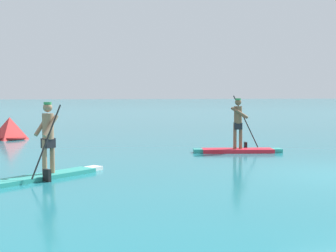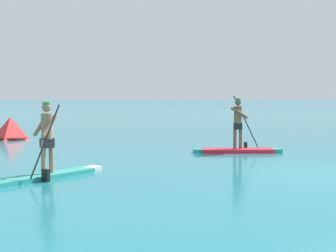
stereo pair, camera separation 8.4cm
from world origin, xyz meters
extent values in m
cube|color=teal|center=(-6.90, 1.52, 0.05)|extent=(2.63, 2.15, 0.10)
cube|color=white|center=(-5.60, 2.48, 0.05)|extent=(0.48, 0.48, 0.10)
cylinder|color=#997051|center=(-6.83, 1.57, 0.50)|extent=(0.11, 0.11, 0.80)
cylinder|color=#997051|center=(-6.65, 1.71, 0.50)|extent=(0.11, 0.11, 0.80)
cube|color=black|center=(-6.74, 1.64, 0.80)|extent=(0.34, 0.33, 0.22)
cylinder|color=#997051|center=(-6.74, 1.64, 1.19)|extent=(0.26, 0.26, 0.59)
sphere|color=#997051|center=(-6.74, 1.64, 1.62)|extent=(0.21, 0.21, 0.21)
cylinder|color=#338C4C|center=(-6.74, 1.64, 1.71)|extent=(0.18, 0.18, 0.06)
cylinder|color=#997051|center=(-6.69, 1.49, 1.21)|extent=(0.39, 0.33, 0.52)
cylinder|color=#997051|center=(-6.87, 1.73, 1.21)|extent=(0.39, 0.33, 0.52)
cylinder|color=black|center=(-6.80, 1.13, 0.89)|extent=(0.69, 0.54, 1.59)
cube|color=black|center=(-6.80, 1.13, 0.12)|extent=(0.18, 0.21, 0.32)
cube|color=red|center=(-0.50, 4.98, 0.06)|extent=(2.43, 1.20, 0.12)
cube|color=teal|center=(0.78, 4.67, 0.06)|extent=(0.39, 0.52, 0.12)
cube|color=teal|center=(-1.78, 5.30, 0.06)|extent=(0.38, 0.46, 0.12)
cylinder|color=brown|center=(-0.40, 4.96, 0.55)|extent=(0.11, 0.11, 0.84)
cylinder|color=brown|center=(-0.58, 5.00, 0.55)|extent=(0.11, 0.11, 0.84)
cube|color=black|center=(-0.49, 4.98, 0.88)|extent=(0.30, 0.28, 0.22)
cylinder|color=brown|center=(-0.49, 4.98, 1.25)|extent=(0.26, 0.26, 0.57)
sphere|color=brown|center=(-0.49, 4.98, 1.67)|extent=(0.21, 0.21, 0.21)
cylinder|color=#338C4C|center=(-0.49, 4.98, 1.76)|extent=(0.18, 0.18, 0.06)
cylinder|color=brown|center=(-0.41, 5.12, 1.32)|extent=(0.53, 0.22, 0.41)
cylinder|color=brown|center=(-0.48, 4.82, 1.32)|extent=(0.53, 0.22, 0.41)
cylinder|color=black|center=(-0.05, 5.32, 1.00)|extent=(0.86, 0.25, 1.78)
cube|color=black|center=(-0.05, 5.32, 0.14)|extent=(0.13, 0.21, 0.32)
pyramid|color=red|center=(-7.91, 12.16, 0.48)|extent=(1.48, 1.48, 0.96)
torus|color=maroon|center=(-7.91, 12.16, 0.06)|extent=(1.44, 1.44, 0.12)
camera|label=1|loc=(-7.21, -9.78, 1.90)|focal=52.05mm
camera|label=2|loc=(-7.13, -9.81, 1.90)|focal=52.05mm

